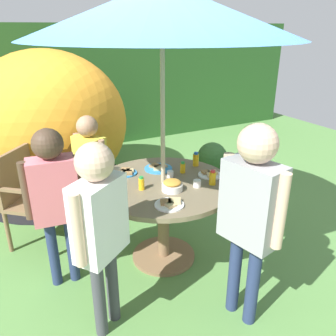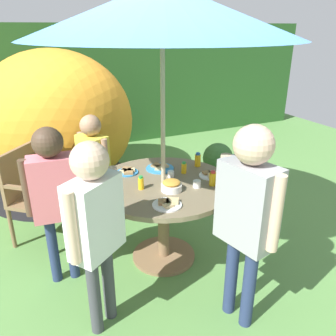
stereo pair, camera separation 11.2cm
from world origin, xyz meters
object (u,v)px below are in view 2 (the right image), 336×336
plate_near_left (168,204)px  juice_bottle_far_left (198,160)px  child_in_grey_shirt (248,205)px  potted_plant (218,162)px  plate_near_right (127,171)px  plate_mid_right (160,168)px  juice_bottle_far_right (141,183)px  patio_umbrella (162,11)px  wooden_chair (33,190)px  child_in_white_shirt (95,217)px  dome_tent (56,122)px  juice_bottle_center_back (213,179)px  garden_table (163,199)px  cup_far (197,184)px  juice_bottle_center_front (184,168)px  cup_near (171,174)px  plate_front_edge (211,175)px  child_in_pink_shirt (54,188)px  child_in_yellow_shirt (93,158)px

plate_near_left → juice_bottle_far_left: (0.58, 0.57, 0.05)m
child_in_grey_shirt → potted_plant: bearing=-41.5°
plate_near_right → plate_near_left: (0.07, -0.69, -0.00)m
plate_mid_right → juice_bottle_far_right: (-0.31, -0.32, 0.04)m
patio_umbrella → wooden_chair: 2.01m
plate_near_right → plate_near_left: same height
child_in_white_shirt → plate_mid_right: size_ratio=5.37×
potted_plant → patio_umbrella: bearing=-138.7°
juice_bottle_far_left → child_in_grey_shirt: bearing=-103.2°
plate_near_left → child_in_white_shirt: bearing=-166.8°
dome_tent → plate_near_left: size_ratio=9.26×
child_in_white_shirt → juice_bottle_center_back: 1.08m
garden_table → patio_umbrella: 1.46m
dome_tent → cup_far: size_ratio=32.02×
juice_bottle_far_left → potted_plant: bearing=47.8°
plate_near_right → juice_bottle_center_front: (0.45, -0.21, 0.03)m
wooden_chair → child_in_white_shirt: (0.29, -1.35, 0.35)m
plate_near_right → cup_near: cup_near is taller
plate_near_left → plate_front_edge: bearing=29.0°
dome_tent → plate_mid_right: size_ratio=7.97×
garden_table → plate_mid_right: plate_mid_right is taller
potted_plant → juice_bottle_far_left: bearing=-132.2°
child_in_grey_shirt → juice_bottle_far_left: (0.25, 1.05, -0.11)m
wooden_chair → child_in_grey_shirt: child_in_grey_shirt is taller
juice_bottle_far_left → cup_far: size_ratio=2.08×
child_in_pink_shirt → child_in_white_shirt: child_in_white_shirt is taller
garden_table → child_in_yellow_shirt: bearing=116.7°
child_in_white_shirt → child_in_grey_shirt: 0.96m
patio_umbrella → juice_bottle_center_back: patio_umbrella is taller
patio_umbrella → plate_mid_right: (0.09, 0.28, -1.29)m
plate_front_edge → cup_far: bearing=-147.7°
child_in_yellow_shirt → plate_mid_right: size_ratio=4.72×
patio_umbrella → juice_bottle_far_left: 1.33m
child_in_pink_shirt → juice_bottle_far_left: (1.30, 0.09, -0.02)m
potted_plant → cup_near: (-1.21, -1.09, 0.48)m
garden_table → juice_bottle_far_left: (0.44, 0.19, 0.22)m
child_in_yellow_shirt → juice_bottle_center_back: 1.26m
garden_table → juice_bottle_far_right: 0.30m
potted_plant → child_in_pink_shirt: child_in_pink_shirt is taller
child_in_pink_shirt → juice_bottle_center_front: (1.11, 0.01, -0.03)m
child_in_grey_shirt → juice_bottle_far_right: child_in_grey_shirt is taller
plate_near_left → dome_tent: bearing=100.1°
juice_bottle_center_back → garden_table: bearing=146.6°
plate_front_edge → juice_bottle_center_front: juice_bottle_center_front is taller
potted_plant → child_in_pink_shirt: bearing=-154.0°
child_in_pink_shirt → plate_near_left: (0.72, -0.47, -0.07)m
juice_bottle_center_front → plate_near_left: bearing=-128.8°
cup_far → potted_plant: bearing=50.8°
wooden_chair → plate_front_edge: (1.41, -0.90, 0.25)m
child_in_yellow_shirt → juice_bottle_center_back: (0.74, -1.02, 0.05)m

